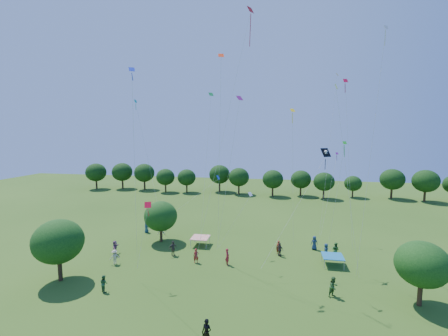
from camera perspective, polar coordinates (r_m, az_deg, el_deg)
near_tree_west at (r=33.89m, az=-29.04°, el=-12.13°), size 4.73×4.73×6.10m
near_tree_north at (r=41.01m, az=-11.97°, el=-8.95°), size 4.37×4.37×5.45m
near_tree_east at (r=30.73m, az=33.57°, el=-15.02°), size 4.19×4.19×5.51m
treeline at (r=71.16m, az=4.48°, el=-1.73°), size 88.01×8.77×6.77m
tent_red_stripe at (r=39.65m, az=-4.54°, el=-13.07°), size 2.20×2.20×1.10m
tent_blue at (r=36.04m, az=20.00°, el=-15.53°), size 2.20×2.20×1.10m
man_in_black at (r=23.16m, az=-3.34°, el=-28.85°), size 0.79×0.61×1.88m
crowd_person_0 at (r=45.76m, az=-14.53°, el=-10.80°), size 0.64×0.92×1.71m
crowd_person_1 at (r=34.21m, az=0.64°, el=-16.53°), size 0.72×0.82×1.87m
crowd_person_2 at (r=31.24m, az=-21.90°, el=-19.70°), size 0.86×0.74×1.54m
crowd_person_3 at (r=36.53m, az=-20.12°, el=-15.61°), size 1.12×1.04×1.62m
crowd_person_4 at (r=36.97m, az=10.57°, el=-15.04°), size 1.03×0.88×1.61m
crowd_person_5 at (r=39.06m, az=-20.05°, el=-14.06°), size 0.92×1.68×1.71m
crowd_person_6 at (r=38.15m, az=18.85°, el=-14.60°), size 0.65×0.88×1.60m
crowd_person_7 at (r=34.87m, az=-5.35°, el=-16.32°), size 0.69×0.55×1.61m
crowd_person_8 at (r=38.41m, az=20.46°, el=-14.40°), size 0.97×0.89×1.76m
crowd_person_9 at (r=42.68m, az=-11.85°, el=-11.97°), size 1.16×0.54×1.76m
crowd_person_10 at (r=37.00m, az=-9.70°, el=-14.84°), size 1.03×1.14×1.81m
crowd_person_11 at (r=46.77m, az=-11.87°, el=-10.32°), size 1.65×1.48×1.75m
crowd_person_12 at (r=39.88m, az=16.82°, el=-13.49°), size 0.92×0.60×1.73m
crowd_person_13 at (r=37.54m, az=10.36°, el=-14.68°), size 0.66×0.48×1.62m
crowd_person_14 at (r=29.97m, az=20.14°, el=-20.48°), size 1.02×0.94×1.83m
pirate_kite at (r=33.74m, az=18.55°, el=2.31°), size 7.08×6.07×11.50m
red_high_kite at (r=31.95m, az=3.10°, el=19.83°), size 5.65×2.43×25.60m
small_kite_0 at (r=36.28m, az=22.42°, el=7.65°), size 1.61×1.43×19.08m
small_kite_1 at (r=43.45m, az=19.86°, el=7.99°), size 2.51×5.64×21.31m
small_kite_2 at (r=28.51m, az=21.65°, el=4.87°), size 2.77×0.60×17.36m
small_kite_3 at (r=32.55m, az=21.21°, el=-1.06°), size 1.35×1.11×12.29m
small_kite_4 at (r=27.59m, az=-16.86°, el=7.19°), size 1.39×2.20×18.61m
small_kite_5 at (r=42.57m, az=20.03°, el=-1.22°), size 2.44×3.71×10.52m
small_kite_6 at (r=32.89m, az=3.95°, el=-6.84°), size 3.94×1.00×6.78m
small_kite_7 at (r=44.81m, az=-15.32°, el=6.47°), size 4.22×1.49×17.91m
small_kite_8 at (r=29.92m, az=-14.48°, el=-8.06°), size 1.49×0.70×6.53m
small_kite_9 at (r=31.89m, az=-0.74°, el=11.21°), size 0.99×1.57×21.16m
small_kite_10 at (r=31.16m, az=12.96°, el=3.26°), size 0.95×4.55×15.46m
small_kite_11 at (r=39.00m, az=-2.95°, el=7.78°), size 0.86×4.56×18.39m
small_kite_12 at (r=44.96m, az=-2.69°, el=-3.08°), size 8.22×5.05×6.77m
small_kite_13 at (r=30.81m, az=1.98°, el=6.60°), size 3.09×2.20×16.81m
small_kite_14 at (r=29.70m, az=26.99°, el=9.75°), size 1.67×0.72×22.21m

